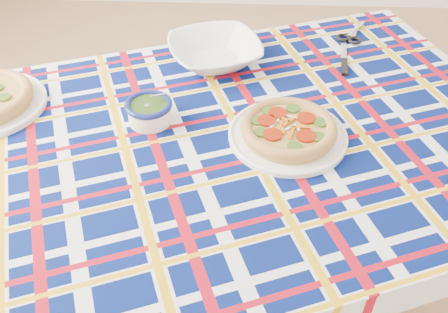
# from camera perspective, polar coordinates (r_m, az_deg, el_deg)

# --- Properties ---
(floor) EXTENTS (4.00, 4.00, 0.00)m
(floor) POSITION_cam_1_polar(r_m,az_deg,el_deg) (2.00, 6.02, -7.80)
(floor) COLOR #996F4F
(floor) RESTS_ON ground
(dining_table) EXTENTS (1.81, 1.47, 0.73)m
(dining_table) POSITION_cam_1_polar(r_m,az_deg,el_deg) (1.26, -0.98, -0.92)
(dining_table) COLOR brown
(dining_table) RESTS_ON floor
(tablecloth) EXTENTS (1.85, 1.51, 0.10)m
(tablecloth) POSITION_cam_1_polar(r_m,az_deg,el_deg) (1.24, -0.99, -0.10)
(tablecloth) COLOR #04114E
(tablecloth) RESTS_ON dining_table
(main_focaccia_plate) EXTENTS (0.40, 0.40, 0.06)m
(main_focaccia_plate) POSITION_cam_1_polar(r_m,az_deg,el_deg) (1.21, 7.37, 3.19)
(main_focaccia_plate) COLOR #B0893E
(main_focaccia_plate) RESTS_ON tablecloth
(pesto_bowl) EXTENTS (0.14, 0.14, 0.07)m
(pesto_bowl) POSITION_cam_1_polar(r_m,az_deg,el_deg) (1.26, -8.55, 5.31)
(pesto_bowl) COLOR black
(pesto_bowl) RESTS_ON tablecloth
(serving_bowl) EXTENTS (0.34, 0.34, 0.07)m
(serving_bowl) POSITION_cam_1_polar(r_m,az_deg,el_deg) (1.49, -1.06, 11.83)
(serving_bowl) COLOR white
(serving_bowl) RESTS_ON tablecloth
(table_knife) EXTENTS (0.05, 0.22, 0.01)m
(table_knife) POSITION_cam_1_polar(r_m,az_deg,el_deg) (1.60, 13.56, 11.72)
(table_knife) COLOR silver
(table_knife) RESTS_ON tablecloth
(kitchen_scissors) EXTENTS (0.16, 0.20, 0.02)m
(kitchen_scissors) POSITION_cam_1_polar(r_m,az_deg,el_deg) (1.72, 14.85, 13.87)
(kitchen_scissors) COLOR silver
(kitchen_scissors) RESTS_ON tablecloth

